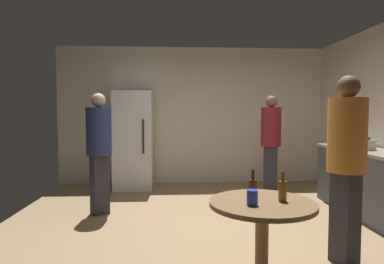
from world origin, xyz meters
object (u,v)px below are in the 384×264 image
foreground_table (262,215)px  person_in_maroon_shirt (271,137)px  beer_bottle_amber (283,190)px  person_in_orange_shirt (347,154)px  beer_bottle_brown (253,188)px  refrigerator (134,140)px  plastic_cup_blue (252,198)px  person_in_navy_shirt (99,144)px  kettle (369,145)px

foreground_table → person_in_maroon_shirt: 3.26m
beer_bottle_amber → person_in_orange_shirt: size_ratio=0.13×
beer_bottle_amber → person_in_orange_shirt: (0.77, 0.50, 0.20)m
beer_bottle_brown → refrigerator: bearing=110.3°
person_in_maroon_shirt → person_in_orange_shirt: bearing=20.1°
refrigerator → person_in_maroon_shirt: refrigerator is taller
foreground_table → plastic_cup_blue: size_ratio=7.27×
person_in_navy_shirt → refrigerator: bearing=133.1°
beer_bottle_amber → person_in_navy_shirt: size_ratio=0.14×
refrigerator → beer_bottle_amber: size_ratio=7.83×
refrigerator → beer_bottle_brown: bearing=-69.7°
person_in_navy_shirt → beer_bottle_amber: bearing=4.0°
refrigerator → kettle: 3.86m
plastic_cup_blue → person_in_orange_shirt: (1.02, 0.59, 0.23)m
foreground_table → beer_bottle_amber: bearing=0.0°
plastic_cup_blue → person_in_maroon_shirt: 3.37m
person_in_navy_shirt → kettle: bearing=48.6°
beer_bottle_amber → person_in_maroon_shirt: person_in_maroon_shirt is taller
plastic_cup_blue → person_in_navy_shirt: bearing=125.4°
refrigerator → foreground_table: (1.40, -3.70, -0.27)m
person_in_maroon_shirt → beer_bottle_brown: bearing=2.6°
beer_bottle_brown → beer_bottle_amber: bearing=-18.3°
refrigerator → person_in_navy_shirt: bearing=-100.3°
foreground_table → beer_bottle_amber: beer_bottle_amber is taller
person_in_maroon_shirt → person_in_orange_shirt: person_in_orange_shirt is taller
beer_bottle_amber → person_in_maroon_shirt: size_ratio=0.14×
refrigerator → person_in_maroon_shirt: size_ratio=1.06×
refrigerator → person_in_navy_shirt: 1.59m
beer_bottle_brown → person_in_maroon_shirt: 3.20m
refrigerator → kettle: size_ratio=7.38×
person_in_maroon_shirt → kettle: bearing=59.8°
person_in_orange_shirt → beer_bottle_brown: bearing=4.1°
refrigerator → plastic_cup_blue: 4.02m
plastic_cup_blue → beer_bottle_amber: bearing=20.1°
refrigerator → person_in_maroon_shirt: (2.40, -0.62, 0.09)m
beer_bottle_amber → person_in_navy_shirt: bearing=130.7°
foreground_table → beer_bottle_amber: size_ratio=3.48×
refrigerator → person_in_maroon_shirt: bearing=-14.5°
plastic_cup_blue → person_in_maroon_shirt: (1.10, 3.18, 0.20)m
person_in_navy_shirt → person_in_maroon_shirt: person_in_maroon_shirt is taller
refrigerator → person_in_orange_shirt: size_ratio=1.03×
refrigerator → plastic_cup_blue: (1.30, -3.80, -0.11)m
foreground_table → person_in_orange_shirt: person_in_orange_shirt is taller
foreground_table → refrigerator: bearing=110.8°
plastic_cup_blue → person_in_orange_shirt: size_ratio=0.06×
refrigerator → beer_bottle_amber: 4.02m
plastic_cup_blue → person_in_orange_shirt: bearing=30.2°
kettle → beer_bottle_brown: size_ratio=1.06×
beer_bottle_brown → person_in_navy_shirt: 2.64m
beer_bottle_amber → plastic_cup_blue: 0.27m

